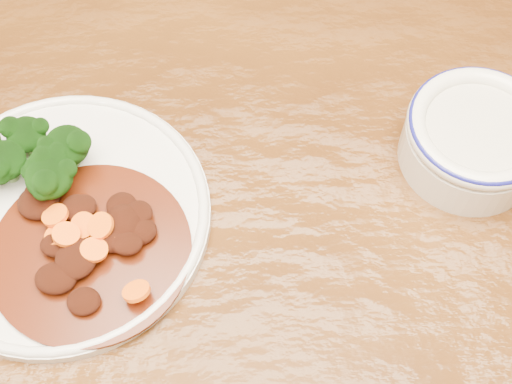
{
  "coord_description": "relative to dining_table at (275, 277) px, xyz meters",
  "views": [
    {
      "loc": [
        0.0,
        -0.28,
        1.34
      ],
      "look_at": [
        -0.02,
        0.04,
        0.77
      ],
      "focal_mm": 50.0,
      "sensor_mm": 36.0,
      "label": 1
    }
  ],
  "objects": [
    {
      "name": "dining_table",
      "position": [
        0.0,
        0.0,
        0.0
      ],
      "size": [
        1.59,
        1.06,
        0.75
      ],
      "rotation": [
        0.0,
        0.0,
        0.11
      ],
      "color": "#5D3310",
      "rests_on": "ground"
    },
    {
      "name": "dinner_plate",
      "position": [
        -0.2,
        0.01,
        0.09
      ],
      "size": [
        0.27,
        0.27,
        0.02
      ],
      "rotation": [
        0.0,
        0.0,
        -0.01
      ],
      "color": "silver",
      "rests_on": "dining_table"
    },
    {
      "name": "broccoli_florets",
      "position": [
        -0.23,
        0.05,
        0.12
      ],
      "size": [
        0.13,
        0.09,
        0.05
      ],
      "color": "#719F52",
      "rests_on": "dinner_plate"
    },
    {
      "name": "mince_stew",
      "position": [
        -0.16,
        -0.02,
        0.1
      ],
      "size": [
        0.18,
        0.18,
        0.03
      ],
      "color": "#4F1708",
      "rests_on": "dinner_plate"
    },
    {
      "name": "dip_bowl",
      "position": [
        0.18,
        0.11,
        0.11
      ],
      "size": [
        0.14,
        0.14,
        0.06
      ],
      "rotation": [
        0.0,
        0.0,
        -0.38
      ],
      "color": "silver",
      "rests_on": "dining_table"
    }
  ]
}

